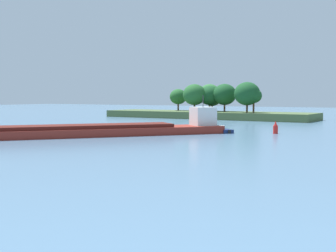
# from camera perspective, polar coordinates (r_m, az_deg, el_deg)

# --- Properties ---
(treeline_island) EXTENTS (53.38, 12.36, 8.73)m
(treeline_island) POSITION_cam_1_polar(r_m,az_deg,el_deg) (115.52, 5.23, 2.51)
(treeline_island) COLOR #4C6038
(treeline_island) RESTS_ON ground
(small_motorboat) EXTENTS (4.51, 4.13, 1.04)m
(small_motorboat) POSITION_cam_1_polar(r_m,az_deg,el_deg) (71.94, 6.67, -0.55)
(small_motorboat) COLOR navy
(small_motorboat) RESTS_ON ground
(cargo_barge) EXTENTS (30.16, 37.51, 5.70)m
(cargo_barge) POSITION_cam_1_polar(r_m,az_deg,el_deg) (65.84, -10.16, -0.49)
(cargo_barge) COLOR maroon
(cargo_barge) RESTS_ON ground
(channel_buoy_red) EXTENTS (0.70, 0.70, 1.90)m
(channel_buoy_red) POSITION_cam_1_polar(r_m,az_deg,el_deg) (70.87, 12.96, -0.27)
(channel_buoy_red) COLOR red
(channel_buoy_red) RESTS_ON ground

